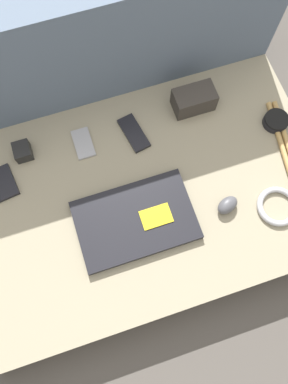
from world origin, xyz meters
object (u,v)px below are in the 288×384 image
at_px(laptop, 135,220).
at_px(phone_silver, 83,143).
at_px(computer_mouse, 227,205).
at_px(camera_pouch, 194,100).
at_px(speaker_puck, 276,121).
at_px(charger_brick, 23,151).
at_px(phone_black, 3,183).
at_px(phone_small, 134,133).

height_order(laptop, phone_silver, laptop).
relative_size(computer_mouse, camera_pouch, 0.60).
height_order(speaker_puck, charger_brick, charger_brick).
height_order(computer_mouse, phone_black, computer_mouse).
bearing_deg(charger_brick, speaker_puck, -10.37).
xyz_separation_m(phone_black, charger_brick, (0.08, 0.08, 0.01)).
xyz_separation_m(laptop, phone_silver, (-0.08, 0.29, -0.01)).
bearing_deg(phone_silver, phone_small, -5.90).
bearing_deg(computer_mouse, speaker_puck, 18.17).
height_order(camera_pouch, charger_brick, camera_pouch).
distance_m(phone_black, charger_brick, 0.11).
bearing_deg(phone_black, phone_silver, 3.36).
xyz_separation_m(speaker_puck, charger_brick, (-0.80, 0.15, 0.01)).
distance_m(laptop, phone_silver, 0.30).
relative_size(laptop, phone_small, 2.53).
distance_m(camera_pouch, charger_brick, 0.57).
height_order(speaker_puck, phone_small, speaker_puck).
bearing_deg(camera_pouch, charger_brick, 179.72).
bearing_deg(computer_mouse, charger_brick, 124.56).
xyz_separation_m(laptop, speaker_puck, (0.53, 0.17, 0.00)).
xyz_separation_m(phone_silver, phone_black, (-0.27, -0.05, 0.00)).
xyz_separation_m(phone_black, phone_small, (0.43, 0.04, 0.00)).
relative_size(speaker_puck, phone_silver, 0.78).
height_order(phone_silver, charger_brick, charger_brick).
height_order(speaker_puck, phone_black, speaker_puck).
relative_size(phone_silver, phone_black, 0.89).
height_order(computer_mouse, charger_brick, charger_brick).
bearing_deg(laptop, camera_pouch, 46.63).
distance_m(laptop, charger_brick, 0.41).
height_order(laptop, camera_pouch, camera_pouch).
bearing_deg(speaker_puck, charger_brick, 169.63).
distance_m(speaker_puck, phone_small, 0.46).
xyz_separation_m(speaker_puck, camera_pouch, (-0.23, 0.14, 0.02)).
relative_size(phone_silver, charger_brick, 1.75).
xyz_separation_m(laptop, computer_mouse, (0.27, -0.04, 0.01)).
height_order(phone_black, charger_brick, charger_brick).
distance_m(phone_small, charger_brick, 0.35).
bearing_deg(charger_brick, phone_small, -6.67).
bearing_deg(phone_small, phone_black, 174.13).
bearing_deg(charger_brick, computer_mouse, -33.72).
bearing_deg(phone_silver, speaker_puck, -11.38).
distance_m(computer_mouse, speaker_puck, 0.33).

